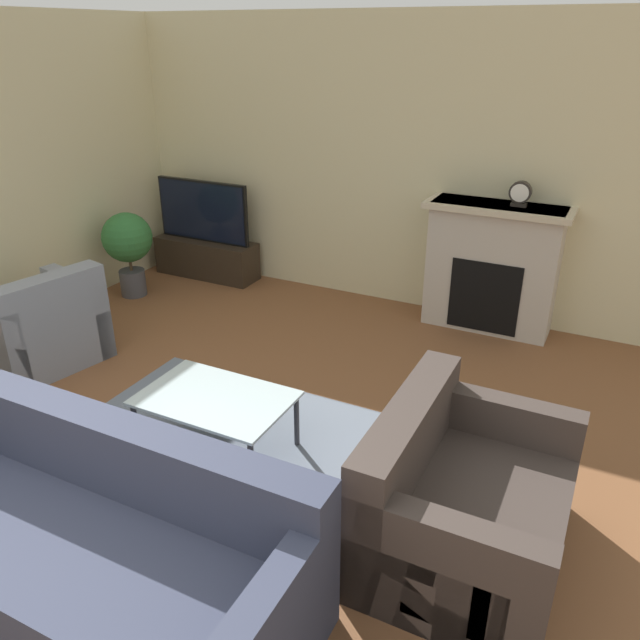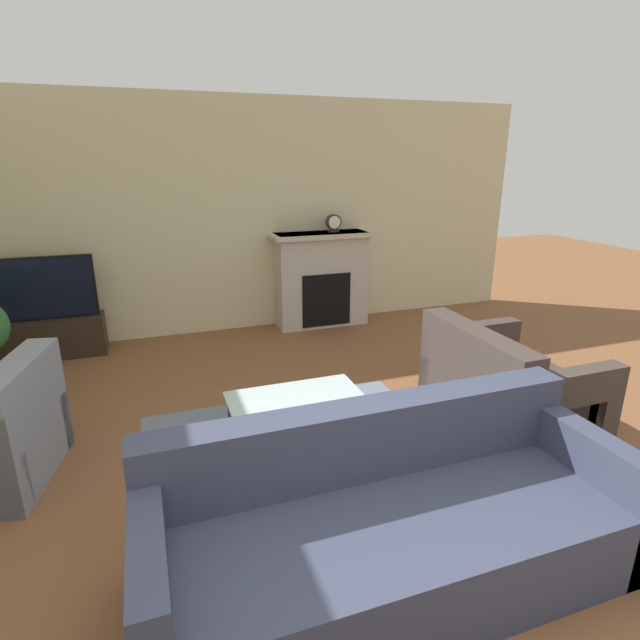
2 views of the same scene
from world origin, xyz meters
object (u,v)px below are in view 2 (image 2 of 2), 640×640
Objects in this scene: couch_loveseat at (505,390)px; coffee_table at (298,406)px; tv at (37,289)px; couch_sectional at (390,527)px; mantel_clock at (334,223)px.

coffee_table is (-1.64, 0.16, 0.07)m from couch_loveseat.
tv is 4.40m from couch_sectional.
couch_sectional is at bearing 124.64° from couch_loveseat.
mantel_clock is (1.29, 2.69, 0.91)m from coffee_table.
couch_loveseat is at bearing -5.51° from coffee_table.
coffee_table is (-0.09, 1.23, 0.07)m from couch_sectional.
tv reaches higher than coffee_table.
couch_loveseat is 1.26× the size of coffee_table.
tv reaches higher than couch_sectional.
coffee_table is at bearing -52.80° from tv.
couch_sectional is 1.88m from couch_loveseat.
mantel_clock reaches higher than coffee_table.
couch_loveseat is (1.55, 1.07, 0.00)m from couch_sectional.
couch_sectional is at bearing -85.68° from coffee_table.
mantel_clock is at bearing 64.39° from coffee_table.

